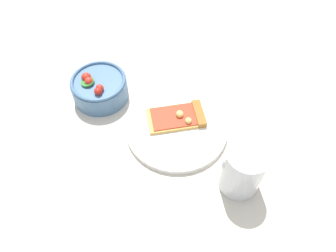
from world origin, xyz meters
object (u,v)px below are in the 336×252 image
(pizza_slice_main, at_px, (180,117))
(soda_glass, at_px, (242,170))
(plate, at_px, (177,129))
(salad_bowl, at_px, (100,88))

(pizza_slice_main, height_order, soda_glass, soda_glass)
(plate, distance_m, salad_bowl, 0.22)
(plate, height_order, soda_glass, soda_glass)
(pizza_slice_main, distance_m, salad_bowl, 0.21)
(plate, relative_size, salad_bowl, 1.73)
(pizza_slice_main, xyz_separation_m, salad_bowl, (0.07, -0.20, 0.01))
(salad_bowl, bearing_deg, soda_glass, 93.33)
(pizza_slice_main, height_order, salad_bowl, salad_bowl)
(salad_bowl, bearing_deg, pizza_slice_main, 108.20)
(pizza_slice_main, bearing_deg, plate, 27.21)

